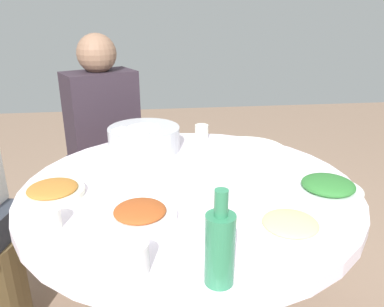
{
  "coord_description": "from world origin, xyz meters",
  "views": [
    {
      "loc": [
        0.13,
        1.19,
        1.32
      ],
      "look_at": [
        -0.02,
        -0.13,
        0.81
      ],
      "focal_mm": 35.7,
      "sensor_mm": 36.0,
      "label": 1
    }
  ],
  "objects_px": {
    "round_dining_table": "(190,219)",
    "rice_bowl": "(144,138)",
    "dish_stirfry": "(140,213)",
    "tea_cup_side": "(47,219)",
    "green_bottle": "(220,247)",
    "diner_right": "(103,123)",
    "dish_noodles": "(290,226)",
    "dish_tofu_braise": "(53,190)",
    "tea_cup_near": "(202,132)",
    "tea_cup_far": "(133,257)",
    "dish_greens": "(328,187)",
    "soup_bowl": "(248,156)",
    "stool_for_diner_right": "(111,216)"
  },
  "relations": [
    {
      "from": "dish_greens",
      "to": "diner_right",
      "type": "height_order",
      "value": "diner_right"
    },
    {
      "from": "stool_for_diner_right",
      "to": "dish_tofu_braise",
      "type": "bearing_deg",
      "value": 83.51
    },
    {
      "from": "round_dining_table",
      "to": "diner_right",
      "type": "distance_m",
      "value": 0.83
    },
    {
      "from": "dish_greens",
      "to": "dish_noodles",
      "type": "bearing_deg",
      "value": 44.87
    },
    {
      "from": "green_bottle",
      "to": "tea_cup_near",
      "type": "height_order",
      "value": "green_bottle"
    },
    {
      "from": "rice_bowl",
      "to": "dish_stirfry",
      "type": "height_order",
      "value": "rice_bowl"
    },
    {
      "from": "dish_stirfry",
      "to": "diner_right",
      "type": "bearing_deg",
      "value": -78.22
    },
    {
      "from": "rice_bowl",
      "to": "dish_noodles",
      "type": "bearing_deg",
      "value": 119.72
    },
    {
      "from": "dish_tofu_braise",
      "to": "tea_cup_side",
      "type": "distance_m",
      "value": 0.21
    },
    {
      "from": "round_dining_table",
      "to": "diner_right",
      "type": "xyz_separation_m",
      "value": [
        0.37,
        -0.73,
        0.16
      ]
    },
    {
      "from": "round_dining_table",
      "to": "tea_cup_near",
      "type": "height_order",
      "value": "tea_cup_near"
    },
    {
      "from": "round_dining_table",
      "to": "stool_for_diner_right",
      "type": "bearing_deg",
      "value": -63.46
    },
    {
      "from": "rice_bowl",
      "to": "soup_bowl",
      "type": "xyz_separation_m",
      "value": [
        -0.4,
        0.2,
        -0.02
      ]
    },
    {
      "from": "rice_bowl",
      "to": "tea_cup_side",
      "type": "relative_size",
      "value": 3.9
    },
    {
      "from": "dish_noodles",
      "to": "dish_stirfry",
      "type": "height_order",
      "value": "dish_stirfry"
    },
    {
      "from": "soup_bowl",
      "to": "dish_noodles",
      "type": "relative_size",
      "value": 1.31
    },
    {
      "from": "soup_bowl",
      "to": "dish_tofu_braise",
      "type": "distance_m",
      "value": 0.73
    },
    {
      "from": "stool_for_diner_right",
      "to": "diner_right",
      "type": "distance_m",
      "value": 0.54
    },
    {
      "from": "soup_bowl",
      "to": "stool_for_diner_right",
      "type": "bearing_deg",
      "value": -42.72
    },
    {
      "from": "dish_stirfry",
      "to": "green_bottle",
      "type": "relative_size",
      "value": 0.94
    },
    {
      "from": "dish_noodles",
      "to": "tea_cup_near",
      "type": "distance_m",
      "value": 0.81
    },
    {
      "from": "dish_noodles",
      "to": "diner_right",
      "type": "bearing_deg",
      "value": -60.18
    },
    {
      "from": "rice_bowl",
      "to": "dish_tofu_braise",
      "type": "xyz_separation_m",
      "value": [
        0.3,
        0.39,
        -0.04
      ]
    },
    {
      "from": "round_dining_table",
      "to": "soup_bowl",
      "type": "distance_m",
      "value": 0.34
    },
    {
      "from": "dish_tofu_braise",
      "to": "tea_cup_near",
      "type": "relative_size",
      "value": 2.93
    },
    {
      "from": "rice_bowl",
      "to": "tea_cup_far",
      "type": "height_order",
      "value": "rice_bowl"
    },
    {
      "from": "round_dining_table",
      "to": "dish_tofu_braise",
      "type": "relative_size",
      "value": 5.69
    },
    {
      "from": "green_bottle",
      "to": "tea_cup_far",
      "type": "distance_m",
      "value": 0.21
    },
    {
      "from": "dish_noodles",
      "to": "green_bottle",
      "type": "distance_m",
      "value": 0.31
    },
    {
      "from": "tea_cup_side",
      "to": "rice_bowl",
      "type": "bearing_deg",
      "value": -114.31
    },
    {
      "from": "tea_cup_side",
      "to": "round_dining_table",
      "type": "bearing_deg",
      "value": -151.5
    },
    {
      "from": "soup_bowl",
      "to": "dish_tofu_braise",
      "type": "bearing_deg",
      "value": 15.29
    },
    {
      "from": "dish_noodles",
      "to": "dish_stirfry",
      "type": "xyz_separation_m",
      "value": [
        0.41,
        -0.11,
        0.0
      ]
    },
    {
      "from": "green_bottle",
      "to": "tea_cup_side",
      "type": "bearing_deg",
      "value": -32.63
    },
    {
      "from": "round_dining_table",
      "to": "soup_bowl",
      "type": "xyz_separation_m",
      "value": [
        -0.25,
        -0.16,
        0.17
      ]
    },
    {
      "from": "round_dining_table",
      "to": "diner_right",
      "type": "relative_size",
      "value": 1.51
    },
    {
      "from": "tea_cup_near",
      "to": "tea_cup_far",
      "type": "relative_size",
      "value": 0.89
    },
    {
      "from": "dish_stirfry",
      "to": "tea_cup_side",
      "type": "distance_m",
      "value": 0.26
    },
    {
      "from": "round_dining_table",
      "to": "rice_bowl",
      "type": "height_order",
      "value": "rice_bowl"
    },
    {
      "from": "green_bottle",
      "to": "diner_right",
      "type": "distance_m",
      "value": 1.3
    },
    {
      "from": "soup_bowl",
      "to": "tea_cup_near",
      "type": "xyz_separation_m",
      "value": [
        0.14,
        -0.31,
        0.0
      ]
    },
    {
      "from": "rice_bowl",
      "to": "tea_cup_near",
      "type": "height_order",
      "value": "rice_bowl"
    },
    {
      "from": "soup_bowl",
      "to": "dish_tofu_braise",
      "type": "relative_size",
      "value": 1.49
    },
    {
      "from": "dish_tofu_braise",
      "to": "green_bottle",
      "type": "distance_m",
      "value": 0.67
    },
    {
      "from": "tea_cup_far",
      "to": "diner_right",
      "type": "height_order",
      "value": "diner_right"
    },
    {
      "from": "dish_stirfry",
      "to": "dish_tofu_braise",
      "type": "height_order",
      "value": "dish_stirfry"
    },
    {
      "from": "rice_bowl",
      "to": "tea_cup_far",
      "type": "relative_size",
      "value": 3.94
    },
    {
      "from": "dish_stirfry",
      "to": "tea_cup_side",
      "type": "bearing_deg",
      "value": 3.96
    },
    {
      "from": "soup_bowl",
      "to": "diner_right",
      "type": "xyz_separation_m",
      "value": [
        0.61,
        -0.57,
        -0.01
      ]
    },
    {
      "from": "dish_greens",
      "to": "green_bottle",
      "type": "height_order",
      "value": "green_bottle"
    }
  ]
}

